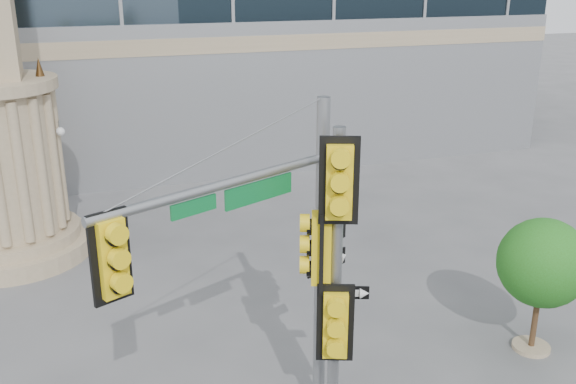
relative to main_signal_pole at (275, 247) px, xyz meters
name	(u,v)px	position (x,y,z in m)	size (l,w,h in m)	color
main_signal_pole	(275,247)	(0.00, 0.00, 0.00)	(4.31, 2.25, 5.94)	slate
secondary_signal_pole	(332,268)	(0.91, -0.22, -0.40)	(0.96, 0.91, 5.58)	slate
street_tree	(543,266)	(6.18, 0.90, -1.70)	(1.93, 1.89, 3.01)	#9B8869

